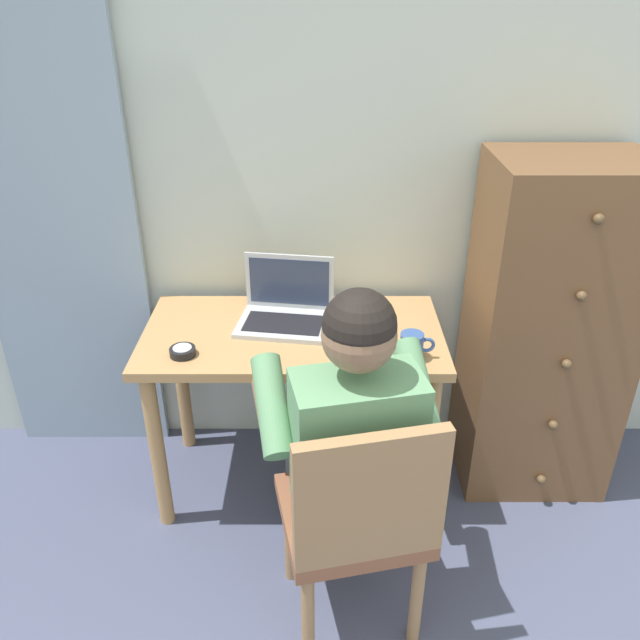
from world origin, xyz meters
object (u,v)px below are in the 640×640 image
Objects in this scene: desk at (294,358)px; computer_mouse at (367,322)px; laptop at (286,309)px; chair at (358,517)px; desk_clock at (183,351)px; person_seated at (346,429)px; dresser at (546,332)px; coffee_mug at (413,346)px.

computer_mouse is at bearing 7.50° from desk.
laptop is at bearing 110.20° from desk.
chair reaches higher than desk_clock.
dresser is at bearing 36.56° from person_seated.
dresser is at bearing 45.29° from chair.
computer_mouse is 0.27m from coffee_mug.
person_seated is at bearing 100.67° from chair.
computer_mouse is 1.11× the size of desk_clock.
desk is at bearing 109.47° from person_seated.
desk_clock is (-1.34, -0.25, 0.06)m from dresser.
desk_clock is (-0.55, 0.34, 0.07)m from person_seated.
computer_mouse is (0.10, 0.54, 0.07)m from person_seated.
chair is 0.61m from coffee_mug.
computer_mouse is (-0.69, -0.04, 0.06)m from dresser.
dresser is 1.37m from desk_clock.
person_seated reaches higher than coffee_mug.
person_seated is 0.56m from computer_mouse.
desk_clock is 0.75× the size of coffee_mug.
chair reaches higher than computer_mouse.
dresser reaches higher than coffee_mug.
coffee_mug reaches higher than computer_mouse.
computer_mouse is at bearing 17.68° from desk_clock.
computer_mouse is at bearing 121.45° from coffee_mug.
laptop is (-0.24, 0.76, 0.29)m from chair.
desk is 0.48m from coffee_mug.
dresser is 1.09m from chair.
chair is at bearing -72.45° from laptop.
computer_mouse is 0.68m from desk_clock.
dresser is 14.88× the size of desk_clock.
chair is at bearing -112.21° from coffee_mug.
desk is 12.27× the size of desk_clock.
person_seated is (-0.79, -0.59, -0.01)m from dresser.
laptop is (-0.21, 0.58, 0.11)m from person_seated.
laptop reaches higher than computer_mouse.
coffee_mug is (0.79, -0.02, 0.03)m from desk_clock.
desk_clock reaches higher than desk.
computer_mouse reaches higher than desk.
chair is at bearing -41.25° from desk_clock.
desk_clock is at bearing 148.72° from person_seated.
person_seated reaches higher than computer_mouse.
coffee_mug is (0.24, 0.32, 0.10)m from person_seated.
desk_clock is (-0.37, -0.17, 0.13)m from desk.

